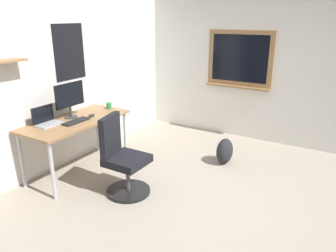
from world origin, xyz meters
TOP-DOWN VIEW (x-y plane):
  - ground_plane at (0.00, 0.00)m, footprint 5.20×5.20m
  - wall_back at (-0.00, 2.45)m, footprint 5.00×0.30m
  - wall_right at (2.45, 0.03)m, footprint 0.22×5.00m
  - desk at (-0.04, 2.04)m, footprint 1.44×0.67m
  - office_chair at (-0.17, 1.19)m, footprint 0.52×0.53m
  - laptop at (-0.37, 2.19)m, footprint 0.31×0.21m
  - monitor_primary at (-0.01, 2.14)m, footprint 0.46×0.17m
  - keyboard at (-0.11, 1.95)m, footprint 0.37×0.13m
  - computer_mouse at (0.17, 1.95)m, footprint 0.10×0.06m
  - coffee_mug at (0.58, 2.00)m, footprint 0.08×0.08m
  - backpack at (1.21, 0.45)m, footprint 0.32×0.22m

SIDE VIEW (x-z plane):
  - ground_plane at x=0.00m, z-range 0.00..0.00m
  - backpack at x=1.21m, z-range 0.00..0.37m
  - office_chair at x=-0.17m, z-range -0.07..0.88m
  - desk at x=-0.04m, z-range 0.30..1.04m
  - keyboard at x=-0.11m, z-range 0.74..0.76m
  - computer_mouse at x=0.17m, z-range 0.74..0.77m
  - coffee_mug at x=0.58m, z-range 0.74..0.83m
  - laptop at x=-0.37m, z-range 0.68..0.91m
  - monitor_primary at x=-0.01m, z-range 0.78..1.24m
  - wall_right at x=2.45m, z-range 0.00..2.60m
  - wall_back at x=0.00m, z-range 0.00..2.60m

